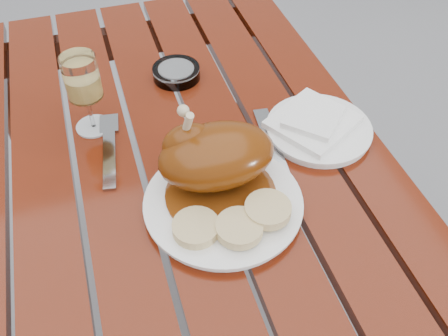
% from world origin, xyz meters
% --- Properties ---
extents(ground, '(60.00, 60.00, 0.00)m').
position_xyz_m(ground, '(0.00, 0.00, 0.00)').
color(ground, slate).
rests_on(ground, ground).
extents(table, '(0.80, 1.20, 0.75)m').
position_xyz_m(table, '(0.00, 0.00, 0.38)').
color(table, maroon).
rests_on(table, ground).
extents(dinner_plate, '(0.28, 0.28, 0.02)m').
position_xyz_m(dinner_plate, '(0.06, -0.15, 0.76)').
color(dinner_plate, white).
rests_on(dinner_plate, table).
extents(roast_duck, '(0.20, 0.20, 0.14)m').
position_xyz_m(roast_duck, '(0.06, -0.09, 0.82)').
color(roast_duck, '#602B0B').
rests_on(roast_duck, dinner_plate).
extents(bread_dumplings, '(0.19, 0.10, 0.03)m').
position_xyz_m(bread_dumplings, '(0.06, -0.20, 0.78)').
color(bread_dumplings, '#DAC085').
rests_on(bread_dumplings, dinner_plate).
extents(wine_glass, '(0.07, 0.07, 0.16)m').
position_xyz_m(wine_glass, '(-0.13, 0.13, 0.83)').
color(wine_glass, '#F7D670').
rests_on(wine_glass, table).
extents(side_plate, '(0.27, 0.27, 0.02)m').
position_xyz_m(side_plate, '(0.29, -0.02, 0.76)').
color(side_plate, white).
rests_on(side_plate, table).
extents(napkin, '(0.20, 0.19, 0.01)m').
position_xyz_m(napkin, '(0.28, -0.01, 0.77)').
color(napkin, white).
rests_on(napkin, side_plate).
extents(ashtray, '(0.11, 0.11, 0.03)m').
position_xyz_m(ashtray, '(0.07, 0.24, 0.76)').
color(ashtray, '#B2B7BC').
rests_on(ashtray, table).
extents(fork, '(0.05, 0.19, 0.01)m').
position_xyz_m(fork, '(-0.11, 0.04, 0.75)').
color(fork, gray).
rests_on(fork, table).
extents(knife, '(0.05, 0.23, 0.01)m').
position_xyz_m(knife, '(0.19, -0.08, 0.75)').
color(knife, gray).
rests_on(knife, table).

